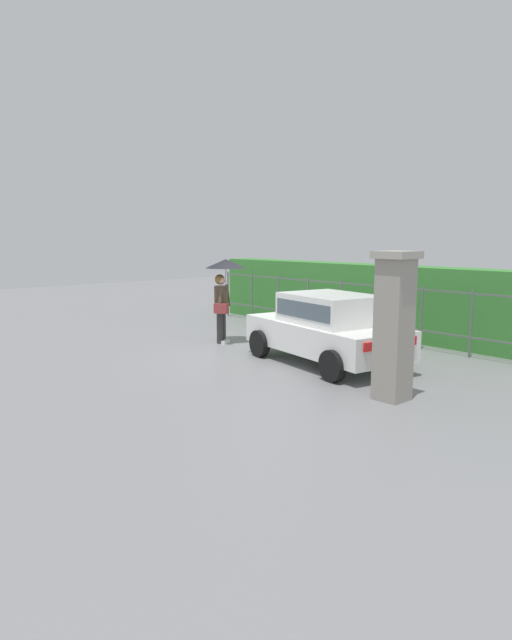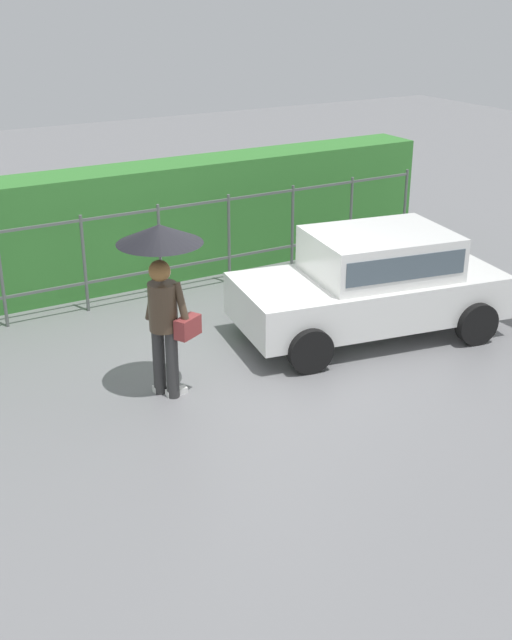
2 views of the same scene
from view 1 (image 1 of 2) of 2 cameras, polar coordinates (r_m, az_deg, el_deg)
ground_plane at (r=12.79m, az=-0.10°, el=-3.20°), size 40.00×40.00×0.00m
car at (r=11.40m, az=7.48°, el=-0.63°), size 3.93×2.35×1.48m
pedestrian at (r=13.51m, az=-3.40°, el=4.19°), size 1.00×1.00×2.10m
gate_pillar at (r=8.99m, az=14.30°, el=-0.49°), size 0.60×0.60×2.42m
fence_section at (r=14.78m, az=8.92°, el=1.56°), size 9.83×0.05×1.50m
hedge_row at (r=15.48m, az=11.10°, el=2.28°), size 10.78×0.90×1.90m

